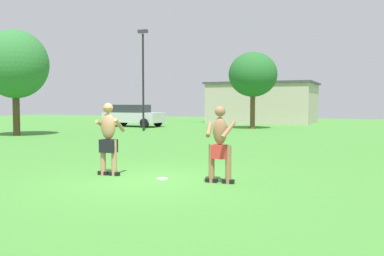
# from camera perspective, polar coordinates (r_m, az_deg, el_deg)

# --- Properties ---
(ground_plane) EXTENTS (80.00, 80.00, 0.00)m
(ground_plane) POSITION_cam_1_polar(r_m,az_deg,el_deg) (9.73, -6.04, -6.96)
(ground_plane) COLOR #428433
(player_with_cap) EXTENTS (0.69, 0.61, 1.75)m
(player_with_cap) POSITION_cam_1_polar(r_m,az_deg,el_deg) (10.46, -11.02, -0.93)
(player_with_cap) COLOR black
(player_with_cap) RESTS_ON ground_plane
(player_in_red) EXTENTS (0.64, 0.57, 1.67)m
(player_in_red) POSITION_cam_1_polar(r_m,az_deg,el_deg) (9.30, 3.72, -1.98)
(player_in_red) COLOR black
(player_in_red) RESTS_ON ground_plane
(frisbee) EXTENTS (0.26, 0.26, 0.03)m
(frisbee) POSITION_cam_1_polar(r_m,az_deg,el_deg) (9.88, -3.96, -6.72)
(frisbee) COLOR white
(frisbee) RESTS_ON ground_plane
(car_silver_near_post) EXTENTS (4.39, 2.21, 1.58)m
(car_silver_near_post) POSITION_cam_1_polar(r_m,az_deg,el_deg) (31.29, -7.86, 1.70)
(car_silver_near_post) COLOR silver
(car_silver_near_post) RESTS_ON ground_plane
(lamp_post) EXTENTS (0.60, 0.24, 6.13)m
(lamp_post) POSITION_cam_1_polar(r_m,az_deg,el_deg) (26.47, -6.51, 7.68)
(lamp_post) COLOR black
(lamp_post) RESTS_ON ground_plane
(outbuilding_behind_lot) EXTENTS (8.86, 6.71, 3.45)m
(outbuilding_behind_lot) POSITION_cam_1_polar(r_m,az_deg,el_deg) (37.99, 9.48, 3.35)
(outbuilding_behind_lot) COLOR #B2A893
(outbuilding_behind_lot) RESTS_ON ground_plane
(tree_left_field) EXTENTS (3.21, 3.21, 5.07)m
(tree_left_field) POSITION_cam_1_polar(r_m,az_deg,el_deg) (28.89, 8.08, 7.01)
(tree_left_field) COLOR brown
(tree_left_field) RESTS_ON ground_plane
(tree_behind_players) EXTENTS (3.43, 3.43, 5.53)m
(tree_behind_players) POSITION_cam_1_polar(r_m,az_deg,el_deg) (24.44, -22.41, 7.81)
(tree_behind_players) COLOR #4C3823
(tree_behind_players) RESTS_ON ground_plane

